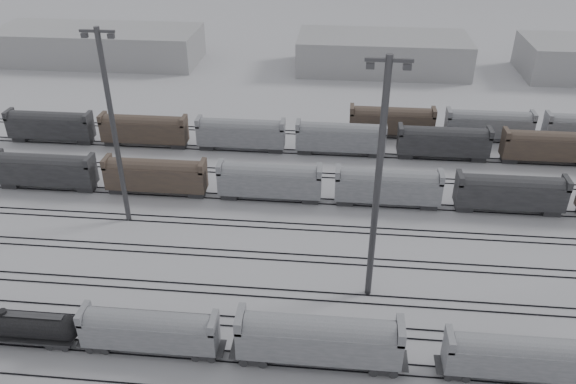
# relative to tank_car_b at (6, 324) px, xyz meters

# --- Properties ---
(ground) EXTENTS (900.00, 900.00, 0.00)m
(ground) POSITION_rel_tank_car_b_xyz_m (32.19, -1.00, -2.26)
(ground) COLOR #B6B5BA
(ground) RESTS_ON ground
(tracks) EXTENTS (220.00, 71.50, 0.16)m
(tracks) POSITION_rel_tank_car_b_xyz_m (32.19, 16.50, -2.18)
(tracks) COLOR black
(tracks) RESTS_ON ground
(tank_car_b) EXTENTS (15.79, 2.63, 3.90)m
(tank_car_b) POSITION_rel_tank_car_b_xyz_m (0.00, 0.00, 0.00)
(tank_car_b) COLOR black
(tank_car_b) RESTS_ON ground
(hopper_car_a) EXTENTS (13.72, 2.73, 4.91)m
(hopper_car_a) POSITION_rel_tank_car_b_xyz_m (15.13, 0.00, 0.78)
(hopper_car_a) COLOR black
(hopper_car_a) RESTS_ON ground
(hopper_car_b) EXTENTS (15.95, 3.17, 5.70)m
(hopper_car_b) POSITION_rel_tank_car_b_xyz_m (31.92, 0.00, 1.27)
(hopper_car_b) COLOR black
(hopper_car_b) RESTS_ON ground
(hopper_car_c) EXTENTS (13.95, 2.77, 4.99)m
(hopper_car_c) POSITION_rel_tank_car_b_xyz_m (50.79, 0.00, 0.83)
(hopper_car_c) COLOR black
(hopper_car_c) RESTS_ON ground
(light_mast_b) EXTENTS (4.26, 0.68, 26.62)m
(light_mast_b) POSITION_rel_tank_car_b_xyz_m (4.31, 23.58, 11.86)
(light_mast_b) COLOR #3C3C3F
(light_mast_b) RESTS_ON ground
(light_mast_c) EXTENTS (4.47, 0.72, 27.96)m
(light_mast_c) POSITION_rel_tank_car_b_xyz_m (37.08, 11.28, 12.57)
(light_mast_c) COLOR #3C3C3F
(light_mast_c) RESTS_ON ground
(bg_string_near) EXTENTS (151.00, 3.00, 5.60)m
(bg_string_near) POSITION_rel_tank_car_b_xyz_m (40.19, 31.00, 0.54)
(bg_string_near) COLOR gray
(bg_string_near) RESTS_ON ground
(bg_string_mid) EXTENTS (151.00, 3.00, 5.60)m
(bg_string_mid) POSITION_rel_tank_car_b_xyz_m (50.19, 47.00, 0.54)
(bg_string_mid) COLOR black
(bg_string_mid) RESTS_ON ground
(bg_string_far) EXTENTS (66.00, 3.00, 5.60)m
(bg_string_far) POSITION_rel_tank_car_b_xyz_m (67.69, 55.00, 0.54)
(bg_string_far) COLOR #4B3D2F
(bg_string_far) RESTS_ON ground
(warehouse_left) EXTENTS (50.00, 18.00, 8.00)m
(warehouse_left) POSITION_rel_tank_car_b_xyz_m (-27.81, 94.00, 1.74)
(warehouse_left) COLOR gray
(warehouse_left) RESTS_ON ground
(warehouse_mid) EXTENTS (40.00, 18.00, 8.00)m
(warehouse_mid) POSITION_rel_tank_car_b_xyz_m (42.19, 94.00, 1.74)
(warehouse_mid) COLOR gray
(warehouse_mid) RESTS_ON ground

